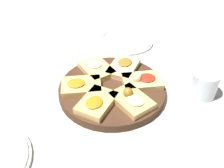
{
  "coord_description": "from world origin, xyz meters",
  "views": [
    {
      "loc": [
        -0.62,
        -0.07,
        0.54
      ],
      "look_at": [
        0.0,
        0.0,
        0.04
      ],
      "focal_mm": 42.0,
      "sensor_mm": 36.0,
      "label": 1
    }
  ],
  "objects_px": {
    "plate_right": "(126,40)",
    "serving_board": "(112,90)",
    "water_glass": "(204,84)",
    "napkin_stack": "(190,65)"
  },
  "relations": [
    {
      "from": "water_glass",
      "to": "napkin_stack",
      "type": "height_order",
      "value": "water_glass"
    },
    {
      "from": "serving_board",
      "to": "napkin_stack",
      "type": "height_order",
      "value": "serving_board"
    },
    {
      "from": "napkin_stack",
      "to": "water_glass",
      "type": "bearing_deg",
      "value": -173.16
    },
    {
      "from": "plate_right",
      "to": "serving_board",
      "type": "bearing_deg",
      "value": 175.99
    },
    {
      "from": "plate_right",
      "to": "napkin_stack",
      "type": "bearing_deg",
      "value": -121.57
    },
    {
      "from": "serving_board",
      "to": "napkin_stack",
      "type": "relative_size",
      "value": 3.14
    },
    {
      "from": "plate_right",
      "to": "water_glass",
      "type": "distance_m",
      "value": 0.39
    },
    {
      "from": "serving_board",
      "to": "water_glass",
      "type": "bearing_deg",
      "value": -85.1
    },
    {
      "from": "plate_right",
      "to": "water_glass",
      "type": "bearing_deg",
      "value": -139.41
    },
    {
      "from": "water_glass",
      "to": "napkin_stack",
      "type": "xyz_separation_m",
      "value": [
        0.15,
        0.02,
        -0.03
      ]
    }
  ]
}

